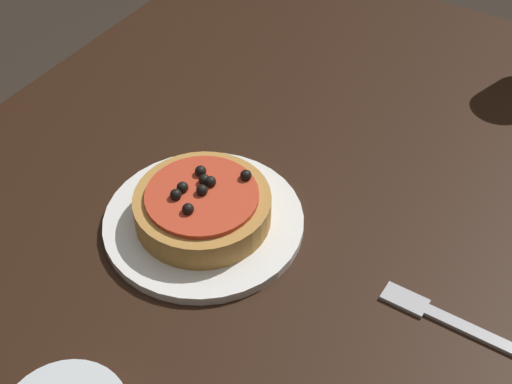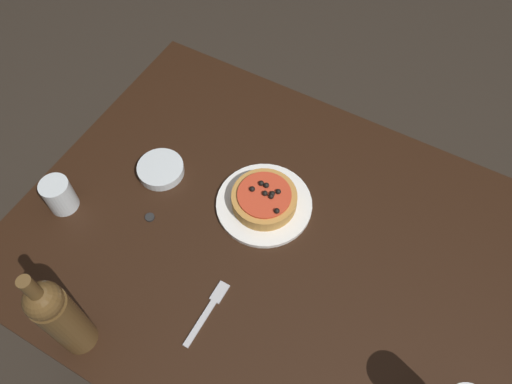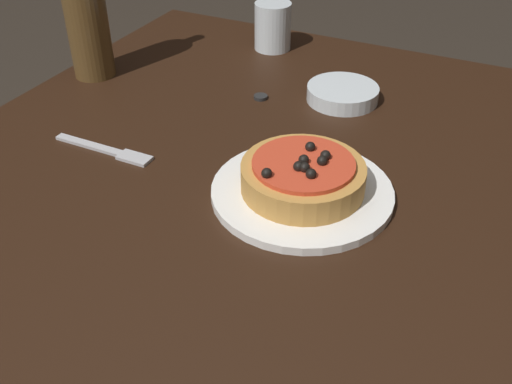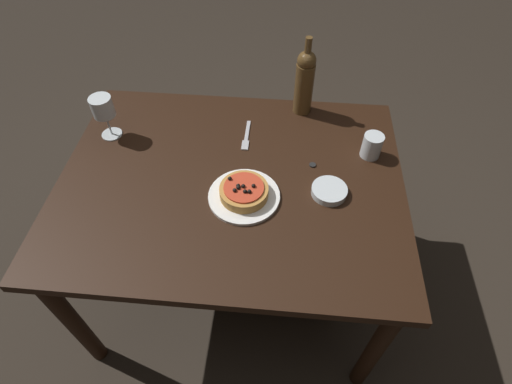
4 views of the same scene
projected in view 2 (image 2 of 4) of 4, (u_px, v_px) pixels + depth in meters
ground_plane at (264, 329)px, 1.84m from camera, size 14.00×14.00×0.00m
dining_table at (268, 255)px, 1.30m from camera, size 1.23×0.96×0.73m
dinner_plate at (264, 204)px, 1.27m from camera, size 0.25×0.25×0.01m
pizza at (264, 199)px, 1.25m from camera, size 0.17×0.17×0.05m
wine_bottle at (60, 317)px, 0.98m from camera, size 0.08×0.08×0.32m
water_cup at (59, 195)px, 1.24m from camera, size 0.07×0.07×0.09m
side_bowl at (161, 169)px, 1.32m from camera, size 0.12×0.12×0.03m
fork at (209, 309)px, 1.13m from camera, size 0.03×0.17×0.00m
bottle_cap at (150, 217)px, 1.26m from camera, size 0.02×0.02×0.01m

